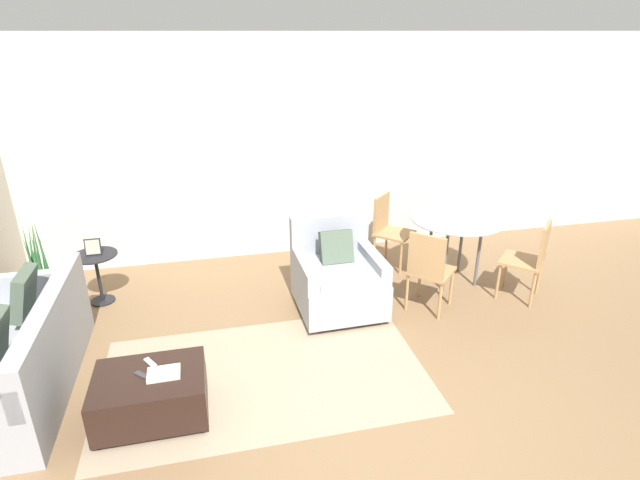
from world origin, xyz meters
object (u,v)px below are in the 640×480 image
Objects in this scene: tv_remote_primary at (150,362)px; picture_frame at (93,247)px; dining_chair_far_left at (388,226)px; couch at (14,361)px; book_stack at (164,373)px; dining_chair_near_right at (532,256)px; potted_plant at (44,291)px; dining_table at (456,227)px; ottoman at (151,394)px; side_table at (97,269)px; armchair at (338,278)px; dining_chair_near_left at (429,267)px; tv_remote_secondary at (142,375)px.

picture_frame is at bearing 110.54° from tv_remote_primary.
tv_remote_primary is at bearing -143.03° from dining_chair_far_left.
picture_frame is at bearing 73.60° from couch.
couch is 7.65× the size of book_stack.
tv_remote_primary is at bearing -167.91° from dining_chair_near_right.
picture_frame is (0.53, 0.08, 0.41)m from potted_plant.
dining_table is (3.29, 1.43, 0.30)m from tv_remote_primary.
couch reaches higher than book_stack.
ottoman is at bearing 172.53° from book_stack.
tv_remote_primary is 0.25× the size of side_table.
couch is 1.95× the size of armchair.
potted_plant is at bearing 167.93° from armchair.
book_stack is at bearing -158.67° from dining_chair_near_left.
book_stack is 1.38× the size of picture_frame.
dining_chair_near_right reaches higher than picture_frame.
dining_chair_near_left is (3.90, -0.90, 0.28)m from potted_plant.
dining_chair_near_right reaches higher than book_stack.
picture_frame is (-0.68, 1.98, 0.44)m from ottoman.
potted_plant is at bearing 122.48° from ottoman.
picture_frame is at bearing 163.67° from dining_chair_near_left.
picture_frame reaches higher than side_table.
book_stack is 0.16m from tv_remote_secondary.
dining_table is (1.49, 0.34, 0.32)m from armchair.
dining_chair_near_right reaches higher than side_table.
side_table is (-2.48, 0.73, 0.04)m from armchair.
potted_plant is (-1.32, 1.91, -0.16)m from book_stack.
side_table is at bearing 167.78° from dining_chair_near_right.
couch is 1.19m from tv_remote_secondary.
armchair is 2.20m from ottoman.
dining_chair_near_right reaches higher than ottoman.
potted_plant reaches higher than picture_frame.
dining_chair_near_left is (2.74, 0.98, 0.13)m from tv_remote_secondary.
book_stack is at bearing -25.59° from couch.
ottoman is 0.24m from tv_remote_primary.
potted_plant reaches higher than tv_remote_primary.
dining_chair_far_left is at bearing 4.23° from potted_plant.
dining_chair_near_right is (1.19, 0.00, 0.00)m from dining_chair_near_left.
couch is 2.06× the size of dining_chair_near_left.
side_table is at bearing -176.53° from dining_chair_far_left.
picture_frame is at bearing 167.79° from dining_chair_near_right.
side_table is 0.25m from picture_frame.
armchair is at bearing 37.00° from book_stack.
ottoman is at bearing -16.15° from tv_remote_secondary.
couch is 1.77× the size of dining_table.
dining_chair_near_left is (3.37, -0.99, -0.14)m from picture_frame.
tv_remote_secondary is 0.14× the size of dining_chair_near_left.
potted_plant reaches higher than couch.
tv_remote_secondary is 0.12× the size of dining_table.
tv_remote_primary is at bearing -156.51° from dining_table.
potted_plant is 1.02× the size of dining_table.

